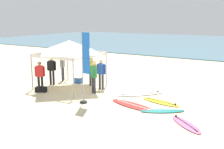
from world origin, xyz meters
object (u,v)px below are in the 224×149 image
banner_flag (85,71)px  gear_bag_near_tent (41,89)px  cooler_box (78,80)px  surfboard_pink (186,124)px  person_red (40,75)px  surfboard_red (132,105)px  person_grey (63,66)px  surfboard_yellow (161,102)px  canopy_tent (69,47)px  person_blue (101,72)px  person_green (94,75)px  surfboard_white (140,94)px  person_black (52,69)px  person_yellow (92,69)px  surfboard_teal (162,111)px

banner_flag → gear_bag_near_tent: banner_flag is taller
cooler_box → banner_flag: bearing=-46.3°
cooler_box → gear_bag_near_tent: bearing=-99.0°
surfboard_pink → person_red: (-8.13, 0.39, 0.95)m
surfboard_red → person_grey: 6.66m
surfboard_yellow → person_red: (-6.27, -1.71, 0.95)m
canopy_tent → person_blue: bearing=20.0°
cooler_box → person_green: bearing=-31.6°
gear_bag_near_tent → person_green: bearing=27.1°
surfboard_white → person_black: 5.66m
banner_flag → person_green: bearing=112.6°
surfboard_white → surfboard_yellow: (1.46, -0.77, 0.00)m
person_black → gear_bag_near_tent: bearing=-67.3°
person_yellow → surfboard_pink: bearing=-24.8°
person_yellow → gear_bag_near_tent: person_yellow is taller
surfboard_teal → person_red: person_red is taller
person_grey → gear_bag_near_tent: bearing=-73.0°
person_black → cooler_box: bearing=47.0°
person_grey → cooler_box: 1.48m
person_blue → person_grey: bearing=171.8°
surfboard_red → person_blue: bearing=149.2°
surfboard_pink → person_blue: size_ratio=1.00×
person_blue → surfboard_yellow: bearing=-8.7°
surfboard_teal → person_grey: (-7.69, 2.21, 0.95)m
surfboard_pink → person_black: size_ratio=1.00×
surfboard_yellow → gear_bag_near_tent: size_ratio=3.45×
surfboard_white → person_black: bearing=-170.9°
person_black → person_red: same height
person_black → gear_bag_near_tent: person_black is taller
surfboard_white → person_red: bearing=-152.6°
surfboard_white → gear_bag_near_tent: gear_bag_near_tent is taller
banner_flag → cooler_box: size_ratio=6.80×
person_black → person_yellow: same height
person_green → gear_bag_near_tent: person_green is taller
surfboard_red → surfboard_pink: bearing=-18.9°
cooler_box → surfboard_yellow: bearing=-9.9°
canopy_tent → cooler_box: canopy_tent is taller
surfboard_red → banner_flag: bearing=-158.1°
canopy_tent → gear_bag_near_tent: size_ratio=5.22×
person_blue → person_yellow: bearing=157.8°
person_grey → cooler_box: person_grey is taller
surfboard_white → person_red: (-4.80, -2.49, 0.95)m
surfboard_yellow → gear_bag_near_tent: bearing=-165.4°
surfboard_pink → person_grey: bearing=160.7°
person_yellow → canopy_tent: bearing=-128.1°
person_blue → gear_bag_near_tent: person_blue is taller
surfboard_yellow → person_black: 7.03m
surfboard_yellow → person_yellow: size_ratio=1.21×
surfboard_red → person_blue: size_ratio=1.52×
surfboard_teal → banner_flag: 3.96m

